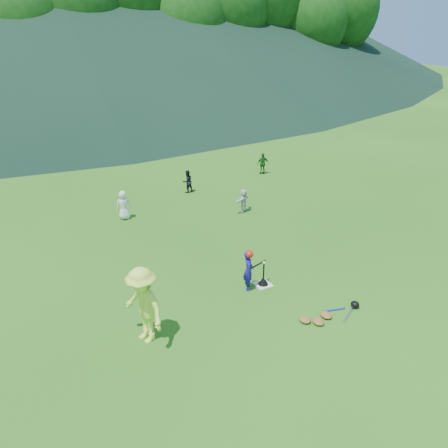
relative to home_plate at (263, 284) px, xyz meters
name	(u,v)px	position (x,y,z in m)	size (l,w,h in m)	color
ground	(263,285)	(0.00, 0.00, -0.01)	(120.00, 120.00, 0.00)	#255713
home_plate	(263,284)	(0.00, 0.00, 0.00)	(0.45, 0.45, 0.02)	silver
baseball	(264,263)	(0.00, 0.00, 0.73)	(0.08, 0.08, 0.08)	white
batter_child	(249,270)	(-0.48, 0.04, 0.59)	(0.44, 0.29, 1.20)	navy
adult_coach	(143,306)	(-3.76, -0.76, 0.97)	(1.27, 0.73, 1.97)	#CBF146
fielder_a	(124,205)	(-2.32, 6.37, 0.56)	(0.55, 0.36, 1.14)	silver
fielder_b	(187,181)	(0.94, 7.90, 0.50)	(0.49, 0.39, 1.02)	black
fielder_c	(263,164)	(5.24, 8.56, 0.52)	(0.62, 0.26, 1.06)	#1A581A
fielder_d	(243,201)	(2.07, 4.88, 0.47)	(0.89, 0.28, 0.96)	silver
batting_tee	(263,281)	(0.00, 0.00, 0.12)	(0.30, 0.30, 0.68)	black
batter_gear	(250,255)	(-0.46, 0.04, 1.07)	(0.72, 0.26, 0.56)	red
equipment_pile	(327,315)	(0.66, -2.05, 0.06)	(1.80, 0.70, 0.19)	olive
outfield_fence	(80,106)	(0.00, 28.00, 0.69)	(70.07, 0.08, 1.33)	gray
tree_line	(56,3)	(0.20, 33.83, 8.20)	(70.04, 11.40, 14.82)	#382314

